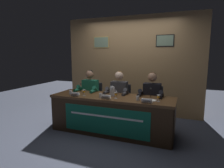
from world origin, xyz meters
TOP-DOWN VIEW (x-y plane):
  - ground_plane at (0.00, 0.00)m, footprint 12.00×12.00m
  - wall_back_panelled at (-0.00, 1.45)m, footprint 3.71×0.14m
  - conference_table at (0.00, -0.10)m, footprint 2.51×0.77m
  - chair_left at (-0.74, 0.57)m, footprint 0.44×0.45m
  - panelist_left at (-0.74, 0.37)m, footprint 0.51×0.48m
  - nameplate_left at (-0.70, -0.29)m, footprint 0.19×0.06m
  - juice_glass_left at (-0.55, -0.17)m, footprint 0.06×0.06m
  - water_cup_left at (-0.88, -0.17)m, footprint 0.06×0.06m
  - microphone_left at (-0.76, -0.03)m, footprint 0.06×0.17m
  - chair_center at (0.00, 0.57)m, footprint 0.44×0.45m
  - panelist_center at (0.00, 0.37)m, footprint 0.51×0.48m
  - nameplate_center at (-0.02, -0.29)m, footprint 0.18×0.06m
  - juice_glass_center at (0.14, -0.16)m, footprint 0.06×0.06m
  - water_cup_center at (-0.17, -0.19)m, footprint 0.06×0.06m
  - microphone_center at (-0.05, -0.05)m, footprint 0.06×0.17m
  - chair_right at (0.74, 0.57)m, footprint 0.44×0.45m
  - panelist_right at (0.74, 0.37)m, footprint 0.51×0.48m
  - nameplate_right at (0.77, -0.30)m, footprint 0.19×0.06m
  - juice_glass_right at (0.94, -0.12)m, footprint 0.06×0.06m
  - water_cup_right at (0.57, -0.16)m, footprint 0.06×0.06m
  - microphone_right at (0.77, -0.04)m, footprint 0.06×0.17m
  - water_pitcher_central at (0.00, 0.01)m, footprint 0.15×0.10m
  - document_stack_right at (0.80, -0.09)m, footprint 0.22×0.17m

SIDE VIEW (x-z plane):
  - ground_plane at x=0.00m, z-range 0.00..0.00m
  - chair_left at x=-0.74m, z-range -0.01..0.90m
  - chair_center at x=0.00m, z-range -0.01..0.90m
  - chair_right at x=0.74m, z-range -0.01..0.90m
  - conference_table at x=0.00m, z-range 0.12..0.88m
  - panelist_left at x=-0.74m, z-range 0.10..1.34m
  - panelist_center at x=0.00m, z-range 0.10..1.34m
  - panelist_right at x=0.74m, z-range 0.10..1.34m
  - document_stack_right at x=0.80m, z-range 0.76..0.77m
  - water_cup_left at x=-0.88m, z-range 0.75..0.84m
  - water_cup_center at x=-0.17m, z-range 0.75..0.84m
  - water_cup_right at x=0.57m, z-range 0.75..0.84m
  - nameplate_left at x=-0.70m, z-range 0.76..0.84m
  - nameplate_right at x=0.77m, z-range 0.76..0.84m
  - nameplate_center at x=-0.02m, z-range 0.76..0.84m
  - microphone_left at x=-0.76m, z-range 0.73..0.94m
  - microphone_center at x=-0.05m, z-range 0.73..0.94m
  - microphone_right at x=0.77m, z-range 0.73..0.94m
  - juice_glass_left at x=-0.55m, z-range 0.78..0.91m
  - juice_glass_center at x=0.14m, z-range 0.78..0.91m
  - juice_glass_right at x=0.94m, z-range 0.78..0.91m
  - water_pitcher_central at x=0.00m, z-range 0.75..0.96m
  - wall_back_panelled at x=0.00m, z-range 0.00..2.60m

